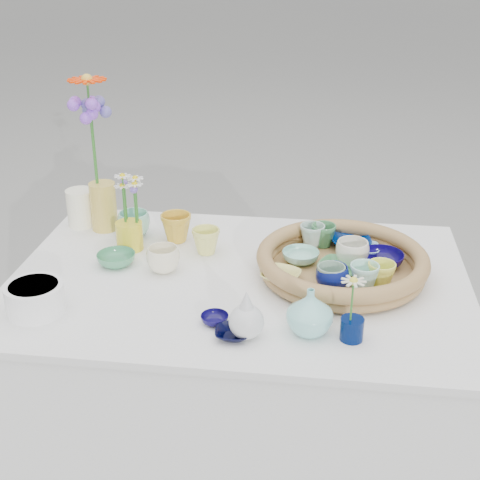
# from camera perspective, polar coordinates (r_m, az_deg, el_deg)

# --- Properties ---
(wicker_tray) EXTENTS (0.47, 0.47, 0.08)m
(wicker_tray) POSITION_cam_1_polar(r_m,az_deg,el_deg) (1.86, 8.69, -1.94)
(wicker_tray) COLOR olive
(wicker_tray) RESTS_ON display_table
(tray_ceramic_0) EXTENTS (0.14, 0.14, 0.03)m
(tray_ceramic_0) POSITION_cam_1_polar(r_m,az_deg,el_deg) (2.00, 9.39, -0.16)
(tray_ceramic_0) COLOR #001C5E
(tray_ceramic_0) RESTS_ON wicker_tray
(tray_ceramic_1) EXTENTS (0.13, 0.13, 0.04)m
(tray_ceramic_1) POSITION_cam_1_polar(r_m,az_deg,el_deg) (1.90, 11.99, -1.64)
(tray_ceramic_1) COLOR #0B0344
(tray_ceramic_1) RESTS_ON wicker_tray
(tray_ceramic_2) EXTENTS (0.09, 0.09, 0.07)m
(tray_ceramic_2) POSITION_cam_1_polar(r_m,az_deg,el_deg) (1.79, 11.95, -2.93)
(tray_ceramic_2) COLOR #E1E24F
(tray_ceramic_2) RESTS_ON wicker_tray
(tray_ceramic_3) EXTENTS (0.15, 0.15, 0.03)m
(tray_ceramic_3) POSITION_cam_1_polar(r_m,az_deg,el_deg) (1.84, 8.53, -2.46)
(tray_ceramic_3) COLOR #458F54
(tray_ceramic_3) RESTS_ON wicker_tray
(tray_ceramic_4) EXTENTS (0.09, 0.09, 0.07)m
(tray_ceramic_4) POSITION_cam_1_polar(r_m,az_deg,el_deg) (1.75, 7.75, -3.24)
(tray_ceramic_4) COLOR gray
(tray_ceramic_4) RESTS_ON wicker_tray
(tray_ceramic_5) EXTENTS (0.13, 0.13, 0.03)m
(tray_ceramic_5) POSITION_cam_1_polar(r_m,az_deg,el_deg) (1.89, 5.19, -1.42)
(tray_ceramic_5) COLOR #97DBC5
(tray_ceramic_5) RESTS_ON wicker_tray
(tray_ceramic_6) EXTENTS (0.08, 0.08, 0.07)m
(tray_ceramic_6) POSITION_cam_1_polar(r_m,az_deg,el_deg) (1.98, 6.18, 0.36)
(tray_ceramic_6) COLOR #A5C5B9
(tray_ceramic_6) RESTS_ON wicker_tray
(tray_ceramic_7) EXTENTS (0.10, 0.10, 0.07)m
(tray_ceramic_7) POSITION_cam_1_polar(r_m,az_deg,el_deg) (1.89, 9.55, -1.12)
(tray_ceramic_7) COLOR white
(tray_ceramic_7) RESTS_ON wicker_tray
(tray_ceramic_8) EXTENTS (0.09, 0.09, 0.02)m
(tray_ceramic_8) POSITION_cam_1_polar(r_m,az_deg,el_deg) (1.97, 10.55, -0.79)
(tray_ceramic_8) COLOR #8ABFDC
(tray_ceramic_8) RESTS_ON wicker_tray
(tray_ceramic_9) EXTENTS (0.10, 0.10, 0.07)m
(tray_ceramic_9) POSITION_cam_1_polar(r_m,az_deg,el_deg) (1.75, 7.86, -3.24)
(tray_ceramic_9) COLOR navy
(tray_ceramic_9) RESTS_ON wicker_tray
(tray_ceramic_10) EXTENTS (0.13, 0.13, 0.02)m
(tray_ceramic_10) POSITION_cam_1_polar(r_m,az_deg,el_deg) (1.79, 3.50, -3.09)
(tray_ceramic_10) COLOR #DFDF72
(tray_ceramic_10) RESTS_ON wicker_tray
(tray_ceramic_11) EXTENTS (0.10, 0.10, 0.07)m
(tray_ceramic_11) POSITION_cam_1_polar(r_m,az_deg,el_deg) (1.77, 10.54, -3.14)
(tray_ceramic_11) COLOR #A3E2D7
(tray_ceramic_11) RESTS_ON wicker_tray
(tray_ceramic_12) EXTENTS (0.08, 0.08, 0.07)m
(tray_ceramic_12) POSITION_cam_1_polar(r_m,az_deg,el_deg) (1.99, 7.13, 0.39)
(tray_ceramic_12) COLOR #41814E
(tray_ceramic_12) RESTS_ON wicker_tray
(loose_ceramic_0) EXTENTS (0.10, 0.10, 0.09)m
(loose_ceramic_0) POSITION_cam_1_polar(r_m,az_deg,el_deg) (2.05, -5.47, 1.05)
(loose_ceramic_0) COLOR gold
(loose_ceramic_0) RESTS_ON display_table
(loose_ceramic_1) EXTENTS (0.10, 0.10, 0.08)m
(loose_ceramic_1) POSITION_cam_1_polar(r_m,az_deg,el_deg) (1.97, -2.91, -0.09)
(loose_ceramic_1) COLOR #E7E871
(loose_ceramic_1) RESTS_ON display_table
(loose_ceramic_2) EXTENTS (0.15, 0.15, 0.03)m
(loose_ceramic_2) POSITION_cam_1_polar(r_m,az_deg,el_deg) (1.94, -10.51, -1.62)
(loose_ceramic_2) COLOR #438E61
(loose_ceramic_2) RESTS_ON display_table
(loose_ceramic_3) EXTENTS (0.11, 0.11, 0.07)m
(loose_ceramic_3) POSITION_cam_1_polar(r_m,az_deg,el_deg) (1.88, -6.57, -1.66)
(loose_ceramic_3) COLOR #F5EDC8
(loose_ceramic_3) RESTS_ON display_table
(loose_ceramic_4) EXTENTS (0.07, 0.07, 0.02)m
(loose_ceramic_4) POSITION_cam_1_polar(r_m,az_deg,el_deg) (1.64, -2.18, -6.75)
(loose_ceramic_4) COLOR #0C0741
(loose_ceramic_4) RESTS_ON display_table
(loose_ceramic_5) EXTENTS (0.12, 0.12, 0.08)m
(loose_ceramic_5) POSITION_cam_1_polar(r_m,az_deg,el_deg) (2.11, -9.04, 1.34)
(loose_ceramic_5) COLOR #87CEB6
(loose_ceramic_5) RESTS_ON display_table
(loose_ceramic_6) EXTENTS (0.08, 0.08, 0.02)m
(loose_ceramic_6) POSITION_cam_1_polar(r_m,az_deg,el_deg) (1.59, -0.61, -7.98)
(loose_ceramic_6) COLOR black
(loose_ceramic_6) RESTS_ON display_table
(fluted_bowl) EXTENTS (0.19, 0.19, 0.08)m
(fluted_bowl) POSITION_cam_1_polar(r_m,az_deg,el_deg) (1.75, -17.09, -4.78)
(fluted_bowl) COLOR white
(fluted_bowl) RESTS_ON display_table
(bud_vase_paleblue) EXTENTS (0.11, 0.11, 0.13)m
(bud_vase_paleblue) POSITION_cam_1_polar(r_m,az_deg,el_deg) (1.56, 0.55, -6.30)
(bud_vase_paleblue) COLOR silver
(bud_vase_paleblue) RESTS_ON display_table
(bud_vase_seafoam) EXTENTS (0.12, 0.12, 0.12)m
(bud_vase_seafoam) POSITION_cam_1_polar(r_m,az_deg,el_deg) (1.59, 5.98, -6.08)
(bud_vase_seafoam) COLOR #88D9D2
(bud_vase_seafoam) RESTS_ON display_table
(bud_vase_cobalt) EXTENTS (0.06, 0.06, 0.06)m
(bud_vase_cobalt) POSITION_cam_1_polar(r_m,az_deg,el_deg) (1.59, 9.52, -7.51)
(bud_vase_cobalt) COLOR #000F3E
(bud_vase_cobalt) RESTS_ON display_table
(single_daisy) EXTENTS (0.08, 0.08, 0.12)m
(single_daisy) POSITION_cam_1_polar(r_m,az_deg,el_deg) (1.55, 9.54, -5.14)
(single_daisy) COLOR silver
(single_daisy) RESTS_ON bud_vase_cobalt
(tall_vase_yellow) EXTENTS (0.10, 0.10, 0.15)m
(tall_vase_yellow) POSITION_cam_1_polar(r_m,az_deg,el_deg) (2.16, -11.56, 2.84)
(tall_vase_yellow) COLOR gold
(tall_vase_yellow) RESTS_ON display_table
(gerbera) EXTENTS (0.17, 0.17, 0.34)m
(gerbera) POSITION_cam_1_polar(r_m,az_deg,el_deg) (2.09, -12.51, 8.89)
(gerbera) COLOR #FF3400
(gerbera) RESTS_ON tall_vase_yellow
(hydrangea) EXTENTS (0.11, 0.11, 0.32)m
(hydrangea) POSITION_cam_1_polar(r_m,az_deg,el_deg) (2.10, -12.33, 7.73)
(hydrangea) COLOR #6059AF
(hydrangea) RESTS_ON tall_vase_yellow
(white_pitcher) EXTENTS (0.13, 0.09, 0.12)m
(white_pitcher) POSITION_cam_1_polar(r_m,az_deg,el_deg) (2.21, -13.41, 2.69)
(white_pitcher) COLOR white
(white_pitcher) RESTS_ON display_table
(daisy_cup) EXTENTS (0.10, 0.10, 0.09)m
(daisy_cup) POSITION_cam_1_polar(r_m,az_deg,el_deg) (2.02, -9.41, 0.37)
(daisy_cup) COLOR yellow
(daisy_cup) RESTS_ON display_table
(daisy_posy) EXTENTS (0.09, 0.09, 0.15)m
(daisy_posy) POSITION_cam_1_polar(r_m,az_deg,el_deg) (1.98, -9.37, 3.56)
(daisy_posy) COLOR white
(daisy_posy) RESTS_ON daisy_cup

